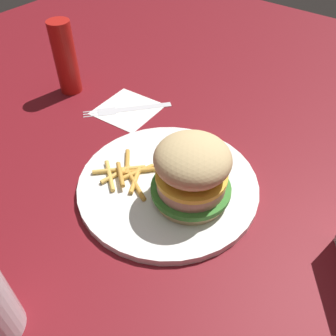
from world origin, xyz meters
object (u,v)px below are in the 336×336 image
(plate, at_px, (168,185))
(napkin, at_px, (128,109))
(fries_pile, at_px, (127,174))
(ketchup_bottle, at_px, (65,58))
(fork, at_px, (127,108))
(sandwich, at_px, (192,172))

(plate, distance_m, napkin, 0.22)
(fries_pile, bearing_deg, ketchup_bottle, 65.99)
(fries_pile, relative_size, ketchup_bottle, 0.72)
(fork, height_order, ketchup_bottle, ketchup_bottle)
(ketchup_bottle, bearing_deg, napkin, -81.91)
(fries_pile, xyz_separation_m, ketchup_bottle, (0.12, 0.27, 0.06))
(sandwich, relative_size, fork, 0.80)
(plate, height_order, fries_pile, fries_pile)
(napkin, relative_size, fork, 0.77)
(napkin, bearing_deg, fries_pile, -136.89)
(napkin, bearing_deg, ketchup_bottle, 98.09)
(plate, bearing_deg, sandwich, -93.88)
(fries_pile, xyz_separation_m, napkin, (0.14, 0.13, -0.02))
(sandwich, bearing_deg, fork, 63.76)
(fries_pile, xyz_separation_m, fork, (0.14, 0.13, -0.01))
(fork, bearing_deg, fries_pile, -136.43)
(fork, bearing_deg, plate, -120.53)
(fries_pile, height_order, fork, fries_pile)
(plate, height_order, sandwich, sandwich)
(plate, bearing_deg, fries_pile, 115.25)
(sandwich, bearing_deg, ketchup_bottle, 75.46)
(napkin, bearing_deg, fork, 140.05)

